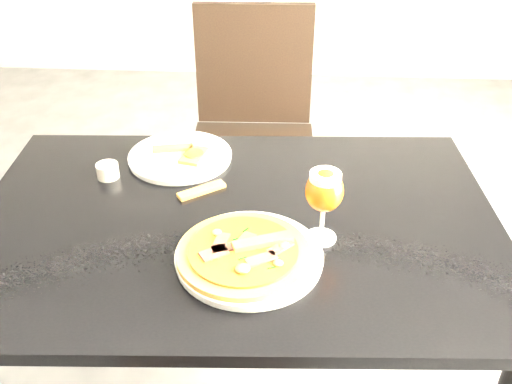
# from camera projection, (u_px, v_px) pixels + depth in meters

# --- Properties ---
(dining_table) EXTENTS (1.24, 0.86, 0.75)m
(dining_table) POSITION_uv_depth(u_px,v_px,m) (236.00, 249.00, 1.35)
(dining_table) COLOR black
(dining_table) RESTS_ON ground
(chair_far) EXTENTS (0.47, 0.47, 0.98)m
(chair_far) POSITION_uv_depth(u_px,v_px,m) (253.00, 133.00, 2.11)
(chair_far) COLOR black
(chair_far) RESTS_ON ground
(plate_main) EXTENTS (0.35, 0.35, 0.02)m
(plate_main) POSITION_uv_depth(u_px,v_px,m) (249.00, 257.00, 1.17)
(plate_main) COLOR silver
(plate_main) RESTS_ON dining_table
(pizza) EXTENTS (0.27, 0.27, 0.03)m
(pizza) POSITION_uv_depth(u_px,v_px,m) (244.00, 252.00, 1.16)
(pizza) COLOR olive
(pizza) RESTS_ON plate_main
(plate_second) EXTENTS (0.35, 0.35, 0.01)m
(plate_second) POSITION_uv_depth(u_px,v_px,m) (180.00, 157.00, 1.52)
(plate_second) COLOR silver
(plate_second) RESTS_ON dining_table
(crust_scraps) EXTENTS (0.16, 0.11, 0.01)m
(crust_scraps) POSITION_uv_depth(u_px,v_px,m) (187.00, 153.00, 1.51)
(crust_scraps) COLOR olive
(crust_scraps) RESTS_ON plate_second
(loose_crust) EXTENTS (0.12, 0.09, 0.01)m
(loose_crust) POSITION_uv_depth(u_px,v_px,m) (202.00, 190.00, 1.39)
(loose_crust) COLOR olive
(loose_crust) RESTS_ON dining_table
(sauce_cup) EXTENTS (0.06, 0.06, 0.04)m
(sauce_cup) POSITION_uv_depth(u_px,v_px,m) (108.00, 170.00, 1.44)
(sauce_cup) COLOR beige
(sauce_cup) RESTS_ON dining_table
(beer_glass) EXTENTS (0.08, 0.08, 0.17)m
(beer_glass) POSITION_uv_depth(u_px,v_px,m) (324.00, 191.00, 1.17)
(beer_glass) COLOR silver
(beer_glass) RESTS_ON dining_table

